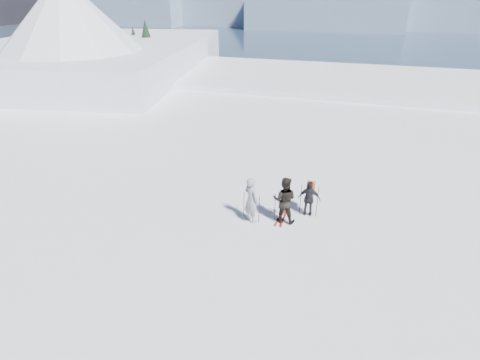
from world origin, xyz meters
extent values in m
plane|color=white|center=(0.00, 60.00, -17.50)|extent=(220.00, 208.01, 71.62)
cube|color=white|center=(0.00, 30.00, -6.50)|extent=(180.00, 16.00, 14.00)
plane|color=navy|center=(0.00, 290.00, -30.00)|extent=(820.00, 820.00, 0.00)
cube|color=slate|center=(-280.00, 440.00, -13.00)|extent=(150.00, 80.00, 34.00)
cube|color=slate|center=(-160.00, 470.00, -7.00)|extent=(130.00, 80.00, 46.00)
cube|color=slate|center=(-40.00, 440.00, -11.00)|extent=(160.00, 80.00, 38.00)
cube|color=slate|center=(100.00, 470.00, -4.00)|extent=(140.00, 80.00, 52.00)
cube|color=white|center=(-28.00, 28.00, -5.00)|extent=(29.19, 35.68, 16.00)
cone|color=white|center=(-25.00, 22.00, 5.00)|extent=(18.00, 18.00, 9.00)
cone|color=white|center=(-33.00, 32.00, 1.00)|extent=(16.00, 16.00, 8.00)
cube|color=#2D2B28|center=(-22.00, 36.00, -9.00)|extent=(21.55, 17.87, 14.25)
cone|color=black|center=(-25.00, 31.00, -2.50)|extent=(6.16, 6.16, 11.00)
cone|color=black|center=(-27.00, 36.00, -2.00)|extent=(6.72, 6.72, 12.00)
cone|color=black|center=(-19.00, 35.00, -3.00)|extent=(5.60, 5.60, 10.00)
cone|color=black|center=(-22.00, 28.00, -3.50)|extent=(5.04, 5.04, 9.00)
cone|color=black|center=(-18.00, 32.00, -3.00)|extent=(5.60, 5.60, 10.00)
cone|color=black|center=(-20.00, 30.00, -2.50)|extent=(6.16, 6.16, 11.00)
cone|color=black|center=(-24.00, 34.00, -1.50)|extent=(7.28, 7.28, 13.00)
imported|color=gray|center=(-2.03, 2.96, 0.94)|extent=(0.82, 0.76, 1.89)
imported|color=black|center=(-0.80, 3.30, 0.95)|extent=(0.95, 0.75, 1.91)
imported|color=black|center=(0.08, 4.04, 0.76)|extent=(0.89, 0.39, 1.51)
cube|color=orange|center=(0.07, 4.29, 1.75)|extent=(0.33, 0.19, 0.48)
cylinder|color=black|center=(-2.29, 2.86, 0.65)|extent=(0.02, 0.02, 1.29)
cylinder|color=black|center=(-1.69, 2.90, 0.59)|extent=(0.02, 0.02, 1.18)
cylinder|color=black|center=(-1.13, 3.17, 0.62)|extent=(0.02, 0.02, 1.25)
cylinder|color=black|center=(-0.55, 3.28, 0.67)|extent=(0.02, 0.02, 1.35)
cylinder|color=black|center=(-0.26, 3.98, 0.68)|extent=(0.02, 0.02, 1.35)
cylinder|color=black|center=(0.40, 4.01, 0.68)|extent=(0.02, 0.02, 1.36)
cube|color=black|center=(-0.94, 3.67, 0.01)|extent=(0.28, 1.70, 0.03)
cube|color=black|center=(-0.80, 3.67, 0.01)|extent=(0.12, 1.70, 0.03)
camera|label=1|loc=(1.23, -9.12, 8.16)|focal=28.00mm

